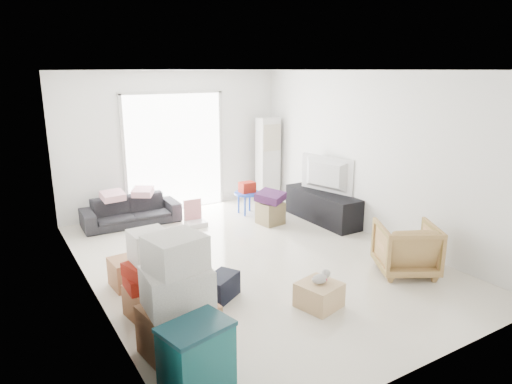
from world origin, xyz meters
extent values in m
cube|color=silver|center=(0.00, 0.00, -0.12)|extent=(4.50, 6.00, 0.24)
cube|color=white|center=(0.00, 0.00, 2.82)|extent=(4.50, 6.00, 0.24)
cube|color=white|center=(0.00, 3.12, 1.35)|extent=(4.50, 0.24, 2.70)
cube|color=white|center=(0.00, -3.12, 1.35)|extent=(4.50, 0.24, 2.70)
cube|color=white|center=(-2.37, 0.00, 1.35)|extent=(0.24, 6.00, 2.70)
cube|color=white|center=(2.37, 0.00, 1.35)|extent=(0.24, 6.00, 2.70)
cube|color=white|center=(0.00, 2.98, 1.15)|extent=(2.00, 0.01, 2.30)
cube|color=silver|center=(-1.00, 2.97, 1.15)|extent=(0.06, 0.04, 2.30)
cube|color=silver|center=(1.00, 2.97, 1.15)|extent=(0.06, 0.04, 2.30)
cube|color=silver|center=(0.00, 2.97, 2.30)|extent=(2.10, 0.04, 0.06)
cube|color=silver|center=(1.95, 2.65, 0.88)|extent=(0.45, 0.30, 1.75)
cube|color=black|center=(2.00, 0.86, 0.27)|extent=(0.49, 1.65, 0.55)
imported|color=black|center=(2.00, 0.86, 0.62)|extent=(0.91, 1.25, 0.15)
imported|color=#232327|center=(-1.07, 2.50, 0.33)|extent=(1.71, 0.55, 0.67)
cube|color=#DBA0B1|center=(-1.38, 2.46, 0.72)|extent=(0.37, 0.31, 0.11)
cube|color=#DBA0B1|center=(-0.84, 2.47, 0.73)|extent=(0.48, 0.46, 0.13)
imported|color=tan|center=(1.55, -1.47, 0.39)|extent=(1.01, 0.99, 0.78)
cube|color=#105458|center=(-1.90, -2.25, 0.16)|extent=(0.63, 0.51, 0.31)
cube|color=#105458|center=(-1.90, -2.25, 0.47)|extent=(0.63, 0.51, 0.31)
cube|color=#0C333D|center=(-1.90, -2.25, 0.65)|extent=(0.66, 0.53, 0.04)
cube|color=olive|center=(-1.80, -1.60, 0.25)|extent=(0.73, 0.64, 0.50)
cube|color=white|center=(-1.80, -1.60, 0.69)|extent=(0.64, 0.53, 0.39)
cube|color=white|center=(-1.80, -1.60, 1.05)|extent=(0.57, 0.53, 0.33)
cube|color=olive|center=(-1.80, -0.79, 0.18)|extent=(0.58, 0.58, 0.36)
cube|color=#AF2215|center=(-1.80, -0.79, 0.45)|extent=(0.55, 0.37, 0.16)
cube|color=#AF2215|center=(-1.80, -0.79, 0.60)|extent=(0.60, 0.47, 0.15)
cube|color=white|center=(-1.80, -0.79, 0.85)|extent=(0.40, 0.38, 0.35)
cube|color=olive|center=(-1.77, 0.10, 0.19)|extent=(0.54, 0.46, 0.37)
cube|color=olive|center=(-1.40, 0.06, 0.19)|extent=(0.63, 0.63, 0.39)
cube|color=black|center=(-0.95, -0.82, 0.15)|extent=(0.54, 0.48, 0.30)
cube|color=olive|center=(1.10, 1.23, 0.20)|extent=(0.45, 0.45, 0.40)
cube|color=#4C2152|center=(1.10, 1.23, 0.47)|extent=(0.61, 0.61, 0.14)
cylinder|color=blue|center=(1.04, 1.97, 0.41)|extent=(0.50, 0.50, 0.04)
cylinder|color=blue|center=(1.17, 2.09, 0.19)|extent=(0.04, 0.04, 0.39)
cylinder|color=blue|center=(0.92, 2.09, 0.19)|extent=(0.04, 0.04, 0.39)
cylinder|color=blue|center=(0.92, 1.84, 0.19)|extent=(0.04, 0.04, 0.39)
cylinder|color=blue|center=(1.17, 1.84, 0.19)|extent=(0.04, 0.04, 0.39)
cube|color=#AF2215|center=(1.04, 1.97, 0.53)|extent=(0.28, 0.22, 0.20)
cube|color=silver|center=(-0.12, 1.80, 0.04)|extent=(0.36, 0.32, 0.09)
cube|color=pink|center=(-0.12, 1.93, 0.28)|extent=(0.33, 0.06, 0.38)
cube|color=tan|center=(-0.06, -1.60, 0.15)|extent=(0.54, 0.54, 0.29)
ellipsoid|color=#B2ADA8|center=(-0.06, -1.60, 0.35)|extent=(0.20, 0.14, 0.11)
cube|color=#C31D42|center=(-0.06, -1.60, 0.35)|extent=(0.15, 0.13, 0.03)
sphere|color=#B2ADA8|center=(0.06, -1.57, 0.38)|extent=(0.11, 0.11, 0.11)
camera|label=1|loc=(-3.21, -5.37, 2.70)|focal=32.00mm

